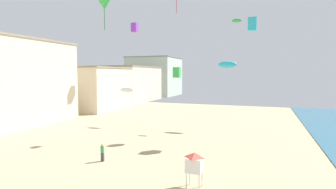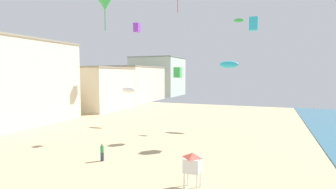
{
  "view_description": "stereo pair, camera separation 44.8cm",
  "coord_description": "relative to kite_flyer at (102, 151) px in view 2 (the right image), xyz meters",
  "views": [
    {
      "loc": [
        12.61,
        -7.78,
        7.95
      ],
      "look_at": [
        3.53,
        16.88,
        5.91
      ],
      "focal_mm": 28.17,
      "sensor_mm": 36.0,
      "label": 1
    },
    {
      "loc": [
        13.03,
        -7.62,
        7.95
      ],
      "look_at": [
        3.53,
        16.88,
        5.91
      ],
      "focal_mm": 28.17,
      "sensor_mm": 36.0,
      "label": 2
    }
  ],
  "objects": [
    {
      "name": "lifeguard_stand",
      "position": [
        9.31,
        -2.66,
        0.92
      ],
      "size": [
        1.1,
        1.1,
        2.55
      ],
      "rotation": [
        0.0,
        0.0,
        0.39
      ],
      "color": "white",
      "rests_on": "ground"
    },
    {
      "name": "boardwalk_hotel_distant",
      "position": [
        -25.16,
        71.07,
        6.16
      ],
      "size": [
        16.78,
        16.9,
        14.15
      ],
      "color": "#B7C6B2",
      "rests_on": "ground"
    },
    {
      "name": "kite_purple_box",
      "position": [
        -9.92,
        25.78,
        15.91
      ],
      "size": [
        1.07,
        1.07,
        1.68
      ],
      "color": "purple"
    },
    {
      "name": "boardwalk_hotel_near",
      "position": [
        -25.16,
        10.46,
        5.78
      ],
      "size": [
        14.05,
        17.91,
        13.38
      ],
      "color": "beige",
      "rests_on": "ground"
    },
    {
      "name": "kite_green_delta",
      "position": [
        -2.09,
        3.89,
        14.22
      ],
      "size": [
        1.42,
        1.42,
        3.24
      ],
      "color": "green"
    },
    {
      "name": "kite_cyan_parafoil",
      "position": [
        8.52,
        19.29,
        8.41
      ],
      "size": [
        2.65,
        0.74,
        1.03
      ],
      "color": "#2DB7CC"
    },
    {
      "name": "boardwalk_hotel_mid",
      "position": [
        -25.16,
        30.27,
        3.85
      ],
      "size": [
        17.1,
        14.84,
        9.52
      ],
      "color": "beige",
      "rests_on": "ground"
    },
    {
      "name": "kite_green_parafoil",
      "position": [
        9.61,
        20.63,
        14.91
      ],
      "size": [
        1.44,
        0.4,
        0.56
      ],
      "color": "green"
    },
    {
      "name": "kite_cyan_box",
      "position": [
        12.17,
        13.04,
        12.91
      ],
      "size": [
        0.97,
        0.97,
        1.52
      ],
      "color": "#2DB7CC"
    },
    {
      "name": "boardwalk_hotel_far",
      "position": [
        -25.16,
        49.11,
        4.18
      ],
      "size": [
        15.43,
        20.13,
        10.18
      ],
      "color": "beige",
      "rests_on": "ground"
    },
    {
      "name": "kite_green_box",
      "position": [
        3.68,
        10.42,
        7.22
      ],
      "size": [
        0.8,
        0.8,
        1.25
      ],
      "color": "green"
    },
    {
      "name": "kite_white_parafoil",
      "position": [
        -6.15,
        15.75,
        4.57
      ],
      "size": [
        2.36,
        0.65,
        0.92
      ],
      "color": "white"
    },
    {
      "name": "kite_flyer",
      "position": [
        0.0,
        0.0,
        0.0
      ],
      "size": [
        0.34,
        0.34,
        1.64
      ],
      "rotation": [
        0.0,
        0.0,
        4.57
      ],
      "color": "#383D4C",
      "rests_on": "ground"
    }
  ]
}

